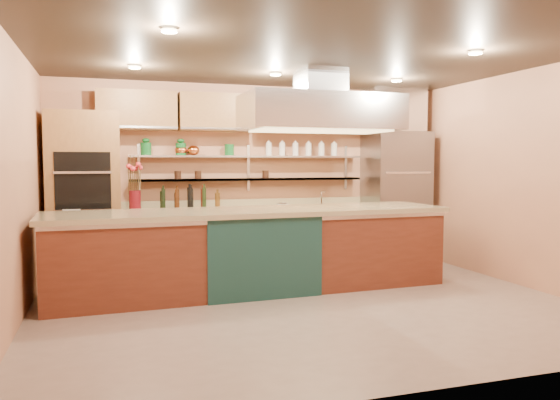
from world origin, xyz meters
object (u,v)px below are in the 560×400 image
object	(u,v)px
island	(253,250)
flower_vase	(135,201)
copper_kettle	(193,150)
green_canister	(229,150)
kitchen_scale	(282,204)
refrigerator	(396,197)

from	to	relation	value
island	flower_vase	xyz separation A→B (m)	(-1.37, 1.33, 0.56)
island	copper_kettle	size ratio (longest dim) A/B	26.73
flower_vase	copper_kettle	world-z (taller)	copper_kettle
copper_kettle	green_canister	bearing A→B (deg)	0.00
kitchen_scale	refrigerator	bearing A→B (deg)	-0.65
copper_kettle	flower_vase	bearing A→B (deg)	-165.69
kitchen_scale	green_canister	bearing A→B (deg)	163.78
refrigerator	flower_vase	bearing A→B (deg)	179.86
copper_kettle	kitchen_scale	bearing A→B (deg)	-9.48
kitchen_scale	green_canister	xyz separation A→B (m)	(-0.77, 0.22, 0.82)
refrigerator	copper_kettle	world-z (taller)	refrigerator
kitchen_scale	flower_vase	bearing A→B (deg)	179.65
refrigerator	island	xyz separation A→B (m)	(-2.76, -1.32, -0.54)
green_canister	flower_vase	bearing A→B (deg)	-171.11
island	kitchen_scale	size ratio (longest dim) A/B	30.16
flower_vase	refrigerator	bearing A→B (deg)	-0.14
island	flower_vase	distance (m)	1.98
kitchen_scale	copper_kettle	size ratio (longest dim) A/B	0.89
refrigerator	island	bearing A→B (deg)	-154.53
refrigerator	flower_vase	size ratio (longest dim) A/B	7.30
island	green_canister	world-z (taller)	green_canister
island	kitchen_scale	world-z (taller)	island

